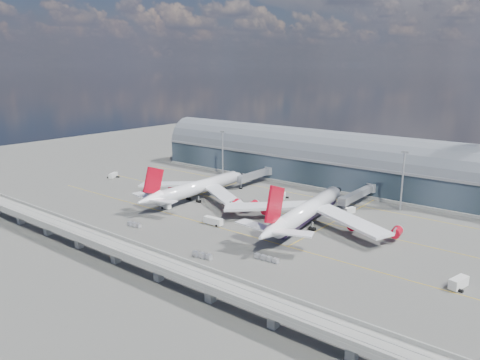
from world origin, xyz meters
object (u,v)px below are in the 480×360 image
Objects in this scene: airliner_left at (196,188)px; airliner_right at (307,212)px; floodlight_mast_right at (403,179)px; service_truck_4 at (350,211)px; service_truck_2 at (213,221)px; service_truck_1 at (166,206)px; cargo_train_0 at (134,225)px; service_truck_5 at (283,196)px; cargo_train_2 at (202,256)px; service_truck_0 at (113,175)px; cargo_train_1 at (266,258)px; floodlight_mast_left at (223,152)px; service_truck_3 at (459,283)px.

airliner_left is 0.93× the size of airliner_right.
floodlight_mast_right reaches higher than service_truck_4.
airliner_right reaches higher than service_truck_2.
service_truck_1 is at bearing 82.52° from service_truck_2.
airliner_right reaches higher than service_truck_1.
service_truck_5 is at bearing -11.00° from cargo_train_0.
service_truck_5 is at bearing -159.97° from service_truck_4.
cargo_train_0 is 41.54m from cargo_train_2.
service_truck_0 is 124.39m from cargo_train_2.
service_truck_0 is at bearing 77.39° from cargo_train_1.
service_truck_0 reaches higher than service_truck_1.
service_truck_1 is 24.59m from cargo_train_0.
service_truck_4 is at bearing -39.44° from service_truck_2.
floodlight_mast_right is 48.78m from airliner_right.
floodlight_mast_left is 152.34m from service_truck_3.
airliner_left is 66.57m from service_truck_0.
floodlight_mast_left is 3.12× the size of service_truck_2.
airliner_left is 66.76m from cargo_train_2.
cargo_train_2 is at bearing -114.89° from service_truck_1.
floodlight_mast_right is 2.87× the size of cargo_train_1.
floodlight_mast_right is 3.67× the size of service_truck_3.
airliner_left is 18.03m from service_truck_1.
airliner_right is 12.44× the size of service_truck_5.
airliner_right is 8.18× the size of cargo_train_1.
service_truck_0 is 136.82m from cargo_train_1.
service_truck_1 is 0.67× the size of cargo_train_0.
service_truck_2 is 57.85m from service_truck_4.
service_truck_3 is at bearing -58.03° from cargo_train_2.
airliner_right is 14.37× the size of service_truck_4.
service_truck_4 is (-14.68, -18.25, -12.27)m from floodlight_mast_right.
service_truck_3 is 98.73m from service_truck_5.
service_truck_4 is at bearing -16.74° from service_truck_0.
service_truck_3 is 68.82m from service_truck_4.
service_truck_0 is 132.15m from service_truck_4.
floodlight_mast_left is 0.38× the size of airliner_left.
cargo_train_0 is (27.71, -84.64, -12.86)m from floodlight_mast_left.
floodlight_mast_right is at bearing -5.96° from cargo_train_1.
service_truck_0 is (-144.98, -40.26, -12.20)m from floodlight_mast_right.
floodlight_mast_right is 3.78× the size of cargo_train_0.
airliner_right is 10.81× the size of cargo_train_0.
service_truck_2 is 39.18m from cargo_train_1.
airliner_right is (79.52, -43.61, -7.59)m from floodlight_mast_left.
floodlight_mast_left reaches higher than service_truck_0.
service_truck_2 is 0.92× the size of cargo_train_1.
service_truck_0 is at bearing 75.74° from cargo_train_2.
airliner_right is at bearing -115.15° from floodlight_mast_right.
cargo_train_1 is (0.85, -60.99, -0.59)m from service_truck_4.
service_truck_2 is 1.21× the size of cargo_train_0.
service_truck_4 is 0.57× the size of cargo_train_1.
service_truck_3 is (118.50, -0.30, 0.36)m from service_truck_1.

